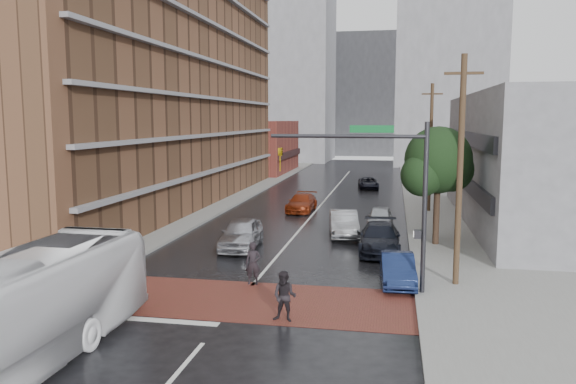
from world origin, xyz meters
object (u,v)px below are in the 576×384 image
at_px(car_travel_c, 302,203).
at_px(suv_travel, 368,183).
at_px(pedestrian_b, 285,297).
at_px(car_parked_mid, 380,238).
at_px(pedestrian_a, 253,263).
at_px(car_parked_far, 380,217).
at_px(car_travel_b, 344,224).
at_px(car_travel_a, 241,234).
at_px(car_parked_near, 398,269).

bearing_deg(car_travel_c, suv_travel, 75.71).
height_order(pedestrian_b, suv_travel, pedestrian_b).
xyz_separation_m(car_travel_c, car_parked_mid, (6.46, -12.75, 0.09)).
relative_size(pedestrian_a, suv_travel, 0.44).
bearing_deg(car_parked_far, car_travel_c, 139.56).
bearing_deg(car_parked_mid, car_travel_c, 115.91).
distance_m(pedestrian_a, car_travel_c, 20.03).
bearing_deg(car_parked_far, car_parked_mid, -87.44).
distance_m(car_travel_c, car_parked_far, 8.41).
distance_m(car_travel_b, car_travel_c, 9.83).
height_order(car_travel_a, car_parked_near, car_travel_a).
height_order(pedestrian_a, car_parked_near, pedestrian_a).
bearing_deg(pedestrian_a, pedestrian_b, -66.36).
bearing_deg(pedestrian_a, car_parked_far, 65.86).
bearing_deg(pedestrian_b, car_travel_c, 104.89).
bearing_deg(car_travel_b, pedestrian_b, -101.56).
xyz_separation_m(pedestrian_b, car_parked_far, (2.95, 18.66, -0.22)).
xyz_separation_m(car_travel_b, car_parked_far, (2.16, 3.33, -0.09)).
relative_size(car_travel_b, car_travel_c, 1.02).
height_order(pedestrian_b, car_travel_a, pedestrian_b).
height_order(car_travel_a, car_travel_b, car_travel_a).
distance_m(car_travel_b, car_parked_near, 10.36).
bearing_deg(car_travel_a, car_parked_far, 41.71).
bearing_deg(car_parked_far, suv_travel, 95.87).
height_order(pedestrian_b, car_parked_near, pedestrian_b).
height_order(car_travel_a, car_parked_far, car_travel_a).
relative_size(car_travel_c, car_parked_far, 1.15).
relative_size(pedestrian_b, car_parked_far, 0.45).
xyz_separation_m(car_parked_mid, car_parked_far, (-0.17, 7.16, -0.08)).
bearing_deg(pedestrian_a, car_travel_b, 70.38).
relative_size(pedestrian_a, car_travel_b, 0.39).
bearing_deg(pedestrian_a, car_travel_a, 105.32).
relative_size(suv_travel, car_parked_near, 1.06).
bearing_deg(car_parked_mid, car_travel_b, 120.42).
xyz_separation_m(pedestrian_a, car_parked_near, (6.30, 1.25, -0.28)).
distance_m(car_travel_c, car_parked_near, 20.15).
bearing_deg(car_travel_b, car_parked_mid, -67.24).
distance_m(pedestrian_b, car_parked_far, 18.89).
xyz_separation_m(pedestrian_a, car_parked_mid, (5.37, 7.25, -0.17)).
bearing_deg(car_travel_c, car_travel_a, -93.43).
bearing_deg(car_travel_c, pedestrian_a, -84.83).
relative_size(car_parked_near, car_parked_far, 0.99).
bearing_deg(car_travel_c, car_parked_far, -39.58).
bearing_deg(car_travel_a, car_parked_near, -35.89).
distance_m(car_travel_c, car_parked_mid, 14.29).
bearing_deg(pedestrian_b, car_parked_near, 60.67).
bearing_deg(pedestrian_b, car_parked_far, 88.07).
bearing_deg(car_travel_b, car_parked_near, -80.24).
height_order(car_travel_b, car_parked_near, car_travel_b).
bearing_deg(car_parked_near, car_parked_far, 91.17).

